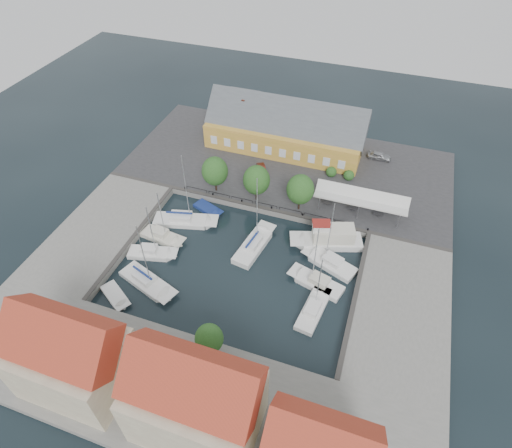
{
  "coord_description": "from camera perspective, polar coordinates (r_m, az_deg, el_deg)",
  "views": [
    {
      "loc": [
        15.13,
        -37.64,
        45.6
      ],
      "look_at": [
        0.0,
        6.0,
        1.5
      ],
      "focal_mm": 30.0,
      "sensor_mm": 36.0,
      "label": 1
    }
  ],
  "objects": [
    {
      "name": "west_boat_b",
      "position": [
        65.12,
        -12.37,
        -1.74
      ],
      "size": [
        7.16,
        3.27,
        9.68
      ],
      "color": "beige",
      "rests_on": "ground"
    },
    {
      "name": "west_quay",
      "position": [
        68.43,
        -20.0,
        -0.81
      ],
      "size": [
        12.0,
        24.0,
        1.0
      ],
      "primitive_type": "cube",
      "color": "slate",
      "rests_on": "ground"
    },
    {
      "name": "west_boat_c",
      "position": [
        63.13,
        -13.71,
        -3.87
      ],
      "size": [
        7.42,
        3.92,
        9.86
      ],
      "color": "white",
      "rests_on": "ground"
    },
    {
      "name": "car_red",
      "position": [
        73.98,
        0.76,
        7.2
      ],
      "size": [
        2.91,
        3.96,
        1.25
      ],
      "primitive_type": "imported",
      "rotation": [
        0.0,
        0.0,
        0.48
      ],
      "color": "#5D1E15",
      "rests_on": "north_quay"
    },
    {
      "name": "quay_edge_fittings",
      "position": [
        63.31,
        -0.35,
        -1.03
      ],
      "size": [
        56.0,
        24.72,
        0.4
      ],
      "color": "#383533",
      "rests_on": "north_quay"
    },
    {
      "name": "north_quay",
      "position": [
        77.07,
        4.18,
        7.73
      ],
      "size": [
        56.0,
        26.0,
        1.0
      ],
      "primitive_type": "cube",
      "color": "#2D2D30",
      "rests_on": "ground"
    },
    {
      "name": "west_boat_d",
      "position": [
        59.72,
        -14.29,
        -7.6
      ],
      "size": [
        9.34,
        5.49,
        12.03
      ],
      "color": "white",
      "rests_on": "ground"
    },
    {
      "name": "south_bank",
      "position": [
        50.39,
        -10.86,
        -21.34
      ],
      "size": [
        56.0,
        14.0,
        1.0
      ],
      "primitive_type": "cube",
      "color": "slate",
      "rests_on": "ground"
    },
    {
      "name": "warehouse",
      "position": [
        79.78,
        3.59,
        12.52
      ],
      "size": [
        28.56,
        14.0,
        9.55
      ],
      "color": "gold",
      "rests_on": "north_quay"
    },
    {
      "name": "center_sailboat",
      "position": [
        62.29,
        -0.27,
        -2.9
      ],
      "size": [
        4.12,
        9.49,
        12.63
      ],
      "color": "white",
      "rests_on": "ground"
    },
    {
      "name": "launch_nw",
      "position": [
        68.84,
        -6.42,
        1.96
      ],
      "size": [
        5.45,
        3.75,
        0.88
      ],
      "color": "navy",
      "rests_on": "ground"
    },
    {
      "name": "quay_trees",
      "position": [
        66.45,
        0.07,
        5.88
      ],
      "size": [
        18.2,
        4.2,
        6.3
      ],
      "color": "black",
      "rests_on": "north_quay"
    },
    {
      "name": "east_boat_c",
      "position": [
        55.7,
        7.59,
        -11.39
      ],
      "size": [
        3.34,
        7.76,
        9.78
      ],
      "color": "white",
      "rests_on": "ground"
    },
    {
      "name": "east_boat_b",
      "position": [
        58.44,
        8.11,
        -7.83
      ],
      "size": [
        8.06,
        4.52,
        10.68
      ],
      "color": "white",
      "rests_on": "ground"
    },
    {
      "name": "east_boat_a",
      "position": [
        61.0,
        9.85,
        -5.21
      ],
      "size": [
        8.41,
        5.44,
        11.47
      ],
      "color": "white",
      "rests_on": "ground"
    },
    {
      "name": "townhouses",
      "position": [
        44.31,
        -10.86,
        -21.7
      ],
      "size": [
        36.3,
        8.5,
        12.0
      ],
      "color": "beige",
      "rests_on": "south_bank"
    },
    {
      "name": "launch_sw",
      "position": [
        59.65,
        -18.21,
        -9.18
      ],
      "size": [
        5.48,
        4.42,
        0.98
      ],
      "color": "white",
      "rests_on": "ground"
    },
    {
      "name": "ground",
      "position": [
        61.03,
        -1.85,
        -4.7
      ],
      "size": [
        140.0,
        140.0,
        0.0
      ],
      "primitive_type": "plane",
      "color": "black",
      "rests_on": "ground"
    },
    {
      "name": "west_boat_a",
      "position": [
        67.05,
        -9.55,
        0.39
      ],
      "size": [
        10.33,
        5.19,
        13.08
      ],
      "color": "white",
      "rests_on": "ground"
    },
    {
      "name": "car_silver",
      "position": [
        80.41,
        16.14,
        8.73
      ],
      "size": [
        4.17,
        1.71,
        1.42
      ],
      "primitive_type": "imported",
      "rotation": [
        0.0,
        0.0,
        1.58
      ],
      "color": "#9FA2A7",
      "rests_on": "north_quay"
    },
    {
      "name": "trawler",
      "position": [
        63.21,
        9.71,
        -1.98
      ],
      "size": [
        10.95,
        6.27,
        5.0
      ],
      "color": "white",
      "rests_on": "ground"
    },
    {
      "name": "tent_canopy",
      "position": [
        66.91,
        13.87,
        3.39
      ],
      "size": [
        14.0,
        4.0,
        2.83
      ],
      "color": "silver",
      "rests_on": "north_quay"
    },
    {
      "name": "east_quay",
      "position": [
        57.89,
        18.63,
        -10.87
      ],
      "size": [
        12.0,
        24.0,
        1.0
      ],
      "primitive_type": "cube",
      "color": "slate",
      "rests_on": "ground"
    }
  ]
}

